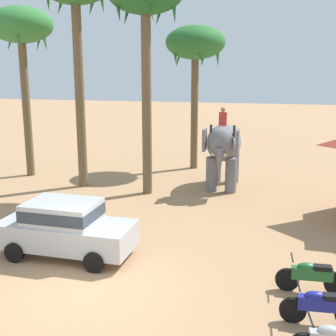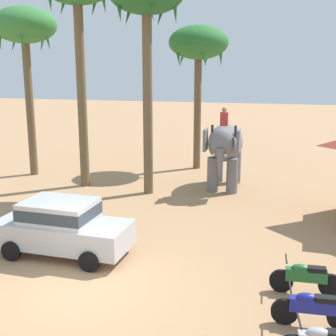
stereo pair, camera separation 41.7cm
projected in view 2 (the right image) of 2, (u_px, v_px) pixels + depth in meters
ground_plane at (81, 290)px, 11.49m from camera, size 120.00×120.00×0.00m
car_sedan_foreground at (62, 225)px, 13.49m from camera, size 4.16×1.99×1.70m
elephant_with_mahout at (225, 147)px, 20.58m from camera, size 1.66×3.88×3.88m
motorcycle_second_in_row at (313, 308)px, 9.77m from camera, size 1.80×0.55×0.94m
motorcycle_mid_row at (306, 277)px, 11.19m from camera, size 1.80×0.55×0.94m
palm_tree_behind_elephant at (147, 1)px, 18.40m from camera, size 3.20×3.20×9.52m
palm_tree_near_hut at (198, 46)px, 23.68m from camera, size 3.20×3.20×7.77m
palm_tree_far_back at (25, 30)px, 22.08m from camera, size 3.20×3.20×8.54m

